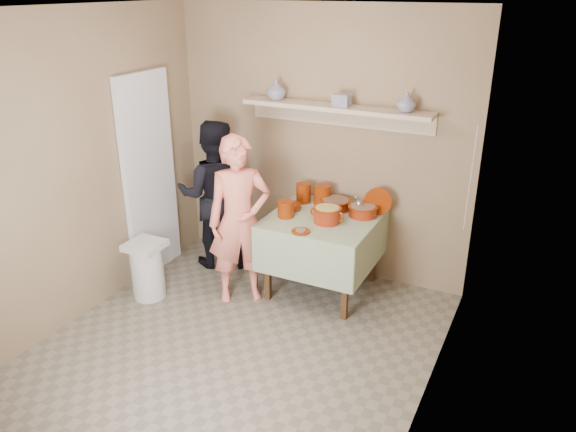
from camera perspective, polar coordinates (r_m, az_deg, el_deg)
The scene contains 22 objects.
ground at distance 4.64m, azimuth -5.94°, elevation -13.84°, with size 3.50×3.50×0.00m, color #746B5B.
tile_panel at distance 5.66m, azimuth -13.89°, elevation 3.94°, with size 0.06×0.70×2.00m, color silver.
plate_stack_a at distance 5.47m, azimuth 1.59°, elevation 2.36°, with size 0.14×0.14×0.19m, color #6D1C01.
plate_stack_b at distance 5.42m, azimuth 3.52°, elevation 2.16°, with size 0.16×0.16×0.19m, color #6D1C01.
bowl_stack at distance 5.12m, azimuth -0.21°, elevation 0.72°, with size 0.15×0.15×0.15m, color #6D1C01.
empty_bowl at distance 5.32m, azimuth 0.34°, elevation 0.98°, with size 0.19×0.19×0.05m, color #6D1C01.
propped_lid at distance 5.24m, azimuth 9.11°, elevation 1.46°, with size 0.26×0.26×0.02m, color #6D1C01.
vase_right at distance 4.99m, azimuth 11.94°, elevation 11.24°, with size 0.16×0.16×0.17m, color navy.
vase_left at distance 5.43m, azimuth -1.19°, elevation 12.71°, with size 0.18×0.18×0.19m, color navy.
ceramic_box at distance 5.15m, azimuth 5.47°, elevation 11.62°, with size 0.15×0.11×0.11m, color navy.
person_cook at distance 5.03m, azimuth -4.95°, elevation -0.50°, with size 0.57×0.37×1.56m, color #EE7967.
person_helper at distance 5.73m, azimuth -7.51°, elevation 2.18°, with size 0.74×0.58×1.53m, color black.
room_shell at distance 3.91m, azimuth -6.88°, elevation 5.53°, with size 3.04×3.54×2.62m.
serving_table at distance 5.20m, azimuth 3.57°, elevation -1.31°, with size 0.97×0.97×0.76m.
cazuela_meat_a at distance 5.33m, azimuth 4.82°, elevation 1.31°, with size 0.30×0.30×0.10m.
cazuela_meat_b at distance 5.20m, azimuth 7.61°, elevation 0.62°, with size 0.28×0.28×0.10m.
ladle at distance 5.20m, azimuth 7.24°, elevation 1.26°, with size 0.08×0.26×0.19m.
cazuela_rice at distance 5.01m, azimuth 4.00°, elevation 0.25°, with size 0.33×0.25×0.14m.
front_plate at distance 4.83m, azimuth 1.31°, elevation -1.56°, with size 0.16×0.16×0.03m.
wall_shelf at distance 5.23m, azimuth 4.95°, elevation 10.69°, with size 1.80×0.25×0.21m.
trash_bin at distance 5.40m, azimuth -14.09°, elevation -5.27°, with size 0.32×0.32×0.56m.
electrical_cord at distance 4.87m, azimuth 18.04°, elevation 3.58°, with size 0.01×0.05×0.90m.
Camera 1 is at (2.06, -3.12, 2.75)m, focal length 35.00 mm.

